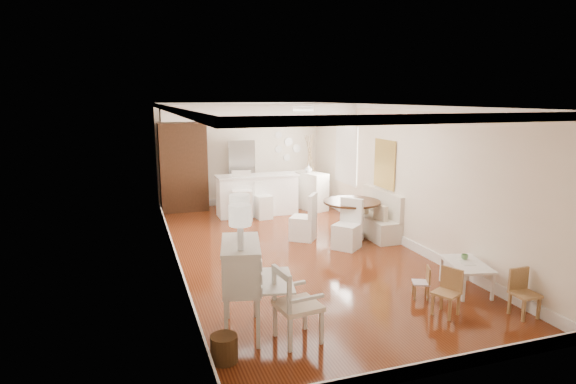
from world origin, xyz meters
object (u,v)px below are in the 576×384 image
gustavian_armchair (298,304)px  kids_chair_b (421,282)px  breakfast_counter (257,195)px  secretary_bureau (241,288)px  kids_chair_a (446,292)px  wicker_basket (224,348)px  pantry_cabinet (183,167)px  kids_chair_c (525,294)px  slip_chair_far (303,217)px  bar_stool_left (242,196)px  dining_table (351,220)px  sideboard (309,191)px  slip_chair_near (347,224)px  kids_table (466,277)px  bar_stool_right (264,200)px  fridge (254,173)px

gustavian_armchair → kids_chair_b: gustavian_armchair is taller
kids_chair_b → gustavian_armchair: bearing=-50.0°
breakfast_counter → secretary_bureau: bearing=-106.7°
gustavian_armchair → kids_chair_a: (2.16, 0.00, -0.14)m
wicker_basket → pantry_cabinet: pantry_cabinet is taller
kids_chair_b → kids_chair_c: 1.39m
slip_chair_far → bar_stool_left: bearing=-121.8°
wicker_basket → dining_table: 5.26m
pantry_cabinet → sideboard: (3.19, -0.89, -0.66)m
dining_table → sideboard: (0.15, 2.85, 0.08)m
secretary_bureau → kids_chair_c: size_ratio=1.79×
slip_chair_near → sideboard: size_ratio=0.95×
secretary_bureau → kids_table: bearing=15.9°
kids_chair_b → slip_chair_far: bearing=-145.2°
bar_stool_right → kids_chair_c: bearing=-80.7°
bar_stool_left → bar_stool_right: bar_stool_left is taller
gustavian_armchair → sideboard: bearing=-29.7°
kids_chair_a → kids_chair_b: (0.00, 0.60, -0.08)m
slip_chair_near → bar_stool_right: 2.97m
bar_stool_left → bar_stool_right: size_ratio=1.30×
slip_chair_near → gustavian_armchair: bearing=-74.7°
kids_table → breakfast_counter: 6.04m
kids_chair_c → fridge: (-1.76, 7.82, 0.57)m
kids_table → kids_chair_c: 1.03m
gustavian_armchair → kids_table: gustavian_armchair is taller
kids_chair_c → sideboard: sideboard is taller
gustavian_armchair → pantry_cabinet: pantry_cabinet is taller
wicker_basket → fridge: 8.03m
slip_chair_near → pantry_cabinet: pantry_cabinet is taller
kids_chair_a → sideboard: (0.52, 6.58, 0.16)m
kids_chair_a → slip_chair_far: 4.03m
kids_chair_c → slip_chair_near: (-1.00, 3.52, 0.16)m
dining_table → slip_chair_far: size_ratio=1.22×
secretary_bureau → bar_stool_left: bearing=89.1°
bar_stool_right → pantry_cabinet: bearing=131.7°
slip_chair_far → bar_stool_right: slip_chair_far is taller
fridge → kids_chair_a: bearing=-84.1°
bar_stool_right → sideboard: (1.45, 0.61, 0.04)m
sideboard → kids_chair_a: bearing=-116.2°
wicker_basket → sideboard: bearing=61.8°
sideboard → wicker_basket: bearing=-139.9°
wicker_basket → kids_chair_c: 4.11m
bar_stool_right → pantry_cabinet: 2.41m
kids_chair_b → dining_table: (0.37, 3.12, 0.16)m
secretary_bureau → bar_stool_right: (1.84, 5.56, -0.14)m
dining_table → kids_chair_a: bearing=-95.8°
kids_table → kids_chair_b: bearing=-178.1°
wicker_basket → dining_table: size_ratio=0.26×
wicker_basket → dining_table: bearing=48.3°
secretary_bureau → slip_chair_far: secretary_bureau is taller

